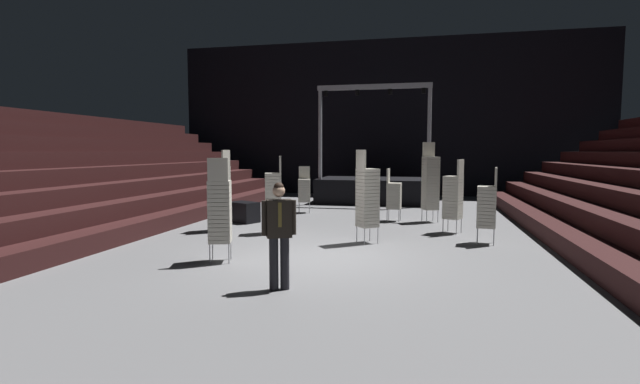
{
  "coord_description": "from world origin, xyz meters",
  "views": [
    {
      "loc": [
        2.07,
        -9.6,
        2.26
      ],
      "look_at": [
        -0.08,
        0.07,
        1.4
      ],
      "focal_mm": 26.19,
      "sensor_mm": 36.0,
      "label": 1
    }
  ],
  "objects_px": {
    "chair_stack_mid_left": "(487,206)",
    "chair_stack_aisle_left": "(394,195)",
    "chair_stack_rear_left": "(220,191)",
    "chair_stack_rear_right": "(220,210)",
    "chair_stack_front_right": "(274,195)",
    "stage_riser": "(376,188)",
    "chair_stack_front_left": "(304,190)",
    "man_with_tie": "(279,229)",
    "chair_stack_mid_centre": "(453,196)",
    "chair_stack_rear_centre": "(430,182)",
    "equipment_road_case": "(244,212)",
    "chair_stack_mid_right": "(367,197)"
  },
  "relations": [
    {
      "from": "chair_stack_rear_right",
      "to": "chair_stack_aisle_left",
      "type": "bearing_deg",
      "value": 47.06
    },
    {
      "from": "stage_riser",
      "to": "chair_stack_front_right",
      "type": "bearing_deg",
      "value": -102.9
    },
    {
      "from": "chair_stack_front_right",
      "to": "chair_stack_mid_left",
      "type": "relative_size",
      "value": 1.14
    },
    {
      "from": "man_with_tie",
      "to": "chair_stack_mid_centre",
      "type": "relative_size",
      "value": 0.86
    },
    {
      "from": "chair_stack_mid_right",
      "to": "chair_stack_rear_centre",
      "type": "xyz_separation_m",
      "value": [
        1.56,
        3.88,
        0.13
      ]
    },
    {
      "from": "stage_riser",
      "to": "chair_stack_rear_right",
      "type": "relative_size",
      "value": 2.35
    },
    {
      "from": "chair_stack_front_right",
      "to": "equipment_road_case",
      "type": "bearing_deg",
      "value": 25.13
    },
    {
      "from": "stage_riser",
      "to": "chair_stack_mid_left",
      "type": "xyz_separation_m",
      "value": [
        3.6,
        -8.85,
        0.33
      ]
    },
    {
      "from": "equipment_road_case",
      "to": "chair_stack_mid_left",
      "type": "bearing_deg",
      "value": -15.7
    },
    {
      "from": "chair_stack_front_left",
      "to": "chair_stack_rear_left",
      "type": "distance_m",
      "value": 4.56
    },
    {
      "from": "chair_stack_front_left",
      "to": "chair_stack_rear_centre",
      "type": "bearing_deg",
      "value": 150.02
    },
    {
      "from": "man_with_tie",
      "to": "chair_stack_rear_centre",
      "type": "relative_size",
      "value": 0.69
    },
    {
      "from": "chair_stack_front_left",
      "to": "chair_stack_rear_centre",
      "type": "xyz_separation_m",
      "value": [
        4.51,
        -1.34,
        0.42
      ]
    },
    {
      "from": "chair_stack_mid_left",
      "to": "chair_stack_mid_right",
      "type": "relative_size",
      "value": 0.82
    },
    {
      "from": "chair_stack_front_right",
      "to": "chair_stack_mid_left",
      "type": "distance_m",
      "value": 5.56
    },
    {
      "from": "chair_stack_front_left",
      "to": "chair_stack_front_right",
      "type": "xyz_separation_m",
      "value": [
        0.26,
        -4.41,
        0.21
      ]
    },
    {
      "from": "chair_stack_front_left",
      "to": "chair_stack_rear_left",
      "type": "xyz_separation_m",
      "value": [
        -1.34,
        -4.35,
        0.29
      ]
    },
    {
      "from": "chair_stack_mid_centre",
      "to": "equipment_road_case",
      "type": "bearing_deg",
      "value": 107.89
    },
    {
      "from": "chair_stack_aisle_left",
      "to": "chair_stack_front_right",
      "type": "bearing_deg",
      "value": -41.56
    },
    {
      "from": "man_with_tie",
      "to": "chair_stack_mid_left",
      "type": "distance_m",
      "value": 6.09
    },
    {
      "from": "chair_stack_front_left",
      "to": "chair_stack_rear_right",
      "type": "xyz_separation_m",
      "value": [
        0.24,
        -7.85,
        0.21
      ]
    },
    {
      "from": "chair_stack_mid_right",
      "to": "chair_stack_front_left",
      "type": "bearing_deg",
      "value": 172.05
    },
    {
      "from": "chair_stack_mid_right",
      "to": "chair_stack_mid_centre",
      "type": "xyz_separation_m",
      "value": [
        2.15,
        1.91,
        -0.13
      ]
    },
    {
      "from": "chair_stack_mid_left",
      "to": "chair_stack_rear_left",
      "type": "xyz_separation_m",
      "value": [
        -7.16,
        0.35,
        0.21
      ]
    },
    {
      "from": "chair_stack_mid_left",
      "to": "chair_stack_mid_centre",
      "type": "height_order",
      "value": "chair_stack_mid_centre"
    },
    {
      "from": "chair_stack_mid_left",
      "to": "chair_stack_mid_centre",
      "type": "distance_m",
      "value": 1.56
    },
    {
      "from": "chair_stack_front_left",
      "to": "chair_stack_mid_left",
      "type": "xyz_separation_m",
      "value": [
        5.82,
        -4.7,
        0.08
      ]
    },
    {
      "from": "chair_stack_front_right",
      "to": "chair_stack_mid_centre",
      "type": "height_order",
      "value": "chair_stack_front_right"
    },
    {
      "from": "stage_riser",
      "to": "chair_stack_rear_right",
      "type": "bearing_deg",
      "value": -99.37
    },
    {
      "from": "chair_stack_rear_left",
      "to": "chair_stack_aisle_left",
      "type": "distance_m",
      "value": 5.56
    },
    {
      "from": "chair_stack_mid_left",
      "to": "equipment_road_case",
      "type": "height_order",
      "value": "chair_stack_mid_left"
    },
    {
      "from": "chair_stack_mid_left",
      "to": "chair_stack_aisle_left",
      "type": "bearing_deg",
      "value": 44.13
    },
    {
      "from": "chair_stack_mid_left",
      "to": "chair_stack_rear_left",
      "type": "relative_size",
      "value": 0.82
    },
    {
      "from": "man_with_tie",
      "to": "chair_stack_front_left",
      "type": "xyz_separation_m",
      "value": [
        -2.01,
        9.45,
        -0.14
      ]
    },
    {
      "from": "chair_stack_mid_right",
      "to": "chair_stack_aisle_left",
      "type": "bearing_deg",
      "value": 136.45
    },
    {
      "from": "chair_stack_mid_left",
      "to": "chair_stack_aisle_left",
      "type": "xyz_separation_m",
      "value": [
        -2.46,
        3.3,
        -0.08
      ]
    },
    {
      "from": "chair_stack_rear_left",
      "to": "chair_stack_rear_centre",
      "type": "relative_size",
      "value": 0.9
    },
    {
      "from": "chair_stack_front_right",
      "to": "chair_stack_rear_left",
      "type": "relative_size",
      "value": 0.93
    },
    {
      "from": "chair_stack_front_right",
      "to": "chair_stack_aisle_left",
      "type": "bearing_deg",
      "value": -63.0
    },
    {
      "from": "chair_stack_front_right",
      "to": "equipment_road_case",
      "type": "height_order",
      "value": "chair_stack_front_right"
    },
    {
      "from": "chair_stack_mid_left",
      "to": "equipment_road_case",
      "type": "relative_size",
      "value": 2.09
    },
    {
      "from": "chair_stack_mid_centre",
      "to": "equipment_road_case",
      "type": "distance_m",
      "value": 6.47
    },
    {
      "from": "chair_stack_front_left",
      "to": "man_with_tie",
      "type": "bearing_deg",
      "value": 88.6
    },
    {
      "from": "chair_stack_rear_right",
      "to": "chair_stack_aisle_left",
      "type": "height_order",
      "value": "chair_stack_rear_right"
    },
    {
      "from": "chair_stack_rear_centre",
      "to": "chair_stack_rear_left",
      "type": "bearing_deg",
      "value": 4.45
    },
    {
      "from": "chair_stack_aisle_left",
      "to": "chair_stack_mid_centre",
      "type": "bearing_deg",
      "value": 46.59
    },
    {
      "from": "chair_stack_rear_left",
      "to": "man_with_tie",
      "type": "bearing_deg",
      "value": -141.1
    },
    {
      "from": "chair_stack_aisle_left",
      "to": "equipment_road_case",
      "type": "height_order",
      "value": "chair_stack_aisle_left"
    },
    {
      "from": "chair_stack_front_left",
      "to": "chair_stack_rear_left",
      "type": "height_order",
      "value": "chair_stack_rear_left"
    },
    {
      "from": "chair_stack_rear_right",
      "to": "equipment_road_case",
      "type": "xyz_separation_m",
      "value": [
        -1.54,
        5.16,
        -0.74
      ]
    }
  ]
}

